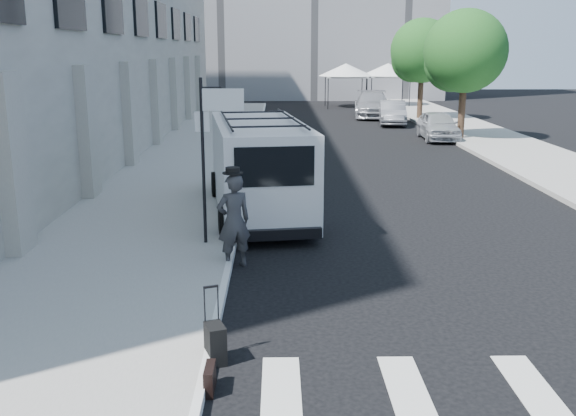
{
  "coord_description": "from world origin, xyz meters",
  "views": [
    {
      "loc": [
        -1.03,
        -10.11,
        4.21
      ],
      "look_at": [
        -0.84,
        1.61,
        1.3
      ],
      "focal_mm": 40.0,
      "sensor_mm": 36.0,
      "label": 1
    }
  ],
  "objects_px": {
    "parked_car_a": "(438,125)",
    "parked_car_c": "(373,104)",
    "businessman": "(234,221)",
    "cargo_van": "(259,167)",
    "suitcase": "(215,343)",
    "parked_car_b": "(392,113)",
    "briefcase": "(210,379)"
  },
  "relations": [
    {
      "from": "parked_car_a",
      "to": "parked_car_c",
      "type": "xyz_separation_m",
      "value": [
        -1.61,
        10.61,
        0.11
      ]
    },
    {
      "from": "businessman",
      "to": "cargo_van",
      "type": "height_order",
      "value": "cargo_van"
    },
    {
      "from": "suitcase",
      "to": "parked_car_c",
      "type": "xyz_separation_m",
      "value": [
        6.9,
        32.91,
        0.51
      ]
    },
    {
      "from": "cargo_van",
      "to": "businessman",
      "type": "bearing_deg",
      "value": -102.94
    },
    {
      "from": "businessman",
      "to": "parked_car_c",
      "type": "bearing_deg",
      "value": -127.89
    },
    {
      "from": "suitcase",
      "to": "cargo_van",
      "type": "height_order",
      "value": "cargo_van"
    },
    {
      "from": "parked_car_a",
      "to": "parked_car_b",
      "type": "height_order",
      "value": "parked_car_a"
    },
    {
      "from": "businessman",
      "to": "parked_car_b",
      "type": "relative_size",
      "value": 0.46
    },
    {
      "from": "briefcase",
      "to": "parked_car_b",
      "type": "bearing_deg",
      "value": 76.1
    },
    {
      "from": "suitcase",
      "to": "parked_car_c",
      "type": "distance_m",
      "value": 33.63
    },
    {
      "from": "briefcase",
      "to": "parked_car_a",
      "type": "distance_m",
      "value": 24.6
    },
    {
      "from": "businessman",
      "to": "parked_car_b",
      "type": "height_order",
      "value": "businessman"
    },
    {
      "from": "businessman",
      "to": "cargo_van",
      "type": "xyz_separation_m",
      "value": [
        0.37,
        4.24,
        0.31
      ]
    },
    {
      "from": "suitcase",
      "to": "parked_car_c",
      "type": "bearing_deg",
      "value": 58.51
    },
    {
      "from": "cargo_van",
      "to": "parked_car_a",
      "type": "distance_m",
      "value": 16.25
    },
    {
      "from": "parked_car_b",
      "to": "parked_car_c",
      "type": "bearing_deg",
      "value": 104.26
    },
    {
      "from": "briefcase",
      "to": "parked_car_b",
      "type": "xyz_separation_m",
      "value": [
        7.44,
        29.46,
        0.5
      ]
    },
    {
      "from": "briefcase",
      "to": "cargo_van",
      "type": "xyz_separation_m",
      "value": [
        0.37,
        9.02,
        1.09
      ]
    },
    {
      "from": "cargo_van",
      "to": "parked_car_b",
      "type": "bearing_deg",
      "value": 62.96
    },
    {
      "from": "cargo_van",
      "to": "parked_car_b",
      "type": "xyz_separation_m",
      "value": [
        7.07,
        20.44,
        -0.59
      ]
    },
    {
      "from": "businessman",
      "to": "suitcase",
      "type": "relative_size",
      "value": 1.78
    },
    {
      "from": "businessman",
      "to": "parked_car_c",
      "type": "distance_m",
      "value": 29.73
    },
    {
      "from": "parked_car_c",
      "to": "briefcase",
      "type": "bearing_deg",
      "value": -95.35
    },
    {
      "from": "briefcase",
      "to": "cargo_van",
      "type": "distance_m",
      "value": 9.09
    },
    {
      "from": "businessman",
      "to": "cargo_van",
      "type": "relative_size",
      "value": 0.28
    },
    {
      "from": "briefcase",
      "to": "cargo_van",
      "type": "height_order",
      "value": "cargo_van"
    },
    {
      "from": "briefcase",
      "to": "parked_car_b",
      "type": "height_order",
      "value": "parked_car_b"
    },
    {
      "from": "parked_car_b",
      "to": "parked_car_c",
      "type": "distance_m",
      "value": 4.27
    },
    {
      "from": "cargo_van",
      "to": "parked_car_c",
      "type": "bearing_deg",
      "value": 67.21
    },
    {
      "from": "parked_car_a",
      "to": "cargo_van",
      "type": "bearing_deg",
      "value": -117.26
    },
    {
      "from": "businessman",
      "to": "briefcase",
      "type": "relative_size",
      "value": 4.29
    },
    {
      "from": "parked_car_c",
      "to": "suitcase",
      "type": "bearing_deg",
      "value": -95.62
    }
  ]
}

